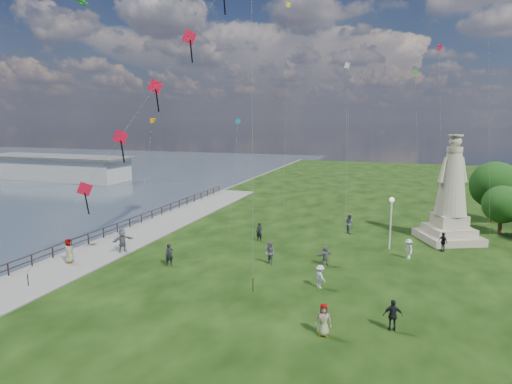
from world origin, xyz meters
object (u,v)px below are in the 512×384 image
(person_0, at_px, (169,255))
(person_1, at_px, (270,253))
(person_9, at_px, (443,242))
(person_11, at_px, (325,255))
(pier_pavilion, at_px, (56,167))
(person_3, at_px, (393,315))
(person_7, at_px, (350,224))
(person_10, at_px, (69,252))
(person_4, at_px, (323,320))
(lamppost, at_px, (391,212))
(person_2, at_px, (320,276))
(statue, at_px, (451,202))
(person_6, at_px, (259,232))
(person_5, at_px, (122,242))
(person_8, at_px, (409,249))

(person_0, distance_m, person_1, 7.45)
(person_9, distance_m, person_11, 10.78)
(pier_pavilion, relative_size, person_3, 17.96)
(pier_pavilion, height_order, person_7, pier_pavilion)
(person_10, bearing_deg, person_4, -127.67)
(lamppost, xyz_separation_m, person_2, (-3.99, -10.15, -2.42))
(person_1, bearing_deg, person_3, -10.82)
(statue, relative_size, person_4, 5.65)
(statue, bearing_deg, person_10, -173.84)
(statue, xyz_separation_m, person_0, (-20.22, -13.88, -2.73))
(pier_pavilion, relative_size, lamppost, 6.80)
(person_0, bearing_deg, person_6, 17.65)
(person_1, distance_m, person_3, 11.79)
(person_1, distance_m, person_9, 14.71)
(person_1, bearing_deg, person_11, 46.41)
(person_1, xyz_separation_m, person_7, (4.60, 10.94, 0.08))
(lamppost, xyz_separation_m, person_0, (-15.34, -9.56, -2.35))
(person_6, bearing_deg, pier_pavilion, 158.45)
(pier_pavilion, distance_m, person_3, 73.67)
(person_3, relative_size, person_6, 1.01)
(person_9, bearing_deg, statue, 131.46)
(person_6, bearing_deg, person_0, -108.95)
(person_9, bearing_deg, lamppost, -116.02)
(person_6, bearing_deg, person_10, -130.03)
(person_3, height_order, person_4, person_3)
(person_6, bearing_deg, person_9, 15.58)
(person_1, height_order, person_4, person_1)
(person_0, relative_size, person_9, 1.04)
(person_5, relative_size, person_11, 1.28)
(lamppost, distance_m, person_1, 11.10)
(person_5, height_order, person_7, person_5)
(person_3, height_order, person_9, person_3)
(person_7, bearing_deg, person_5, 89.35)
(statue, distance_m, person_8, 7.86)
(lamppost, bearing_deg, statue, 41.50)
(pier_pavilion, bearing_deg, person_11, -30.19)
(person_1, relative_size, person_5, 0.90)
(pier_pavilion, height_order, person_6, pier_pavilion)
(statue, xyz_separation_m, person_6, (-15.96, -5.53, -2.73))
(person_6, bearing_deg, person_11, -26.10)
(person_2, distance_m, person_11, 4.44)
(lamppost, bearing_deg, person_9, 10.86)
(person_10, bearing_deg, statue, -84.66)
(person_8, height_order, person_10, person_10)
(person_8, bearing_deg, person_1, -88.56)
(person_9, bearing_deg, person_5, -106.92)
(person_7, bearing_deg, person_8, -176.70)
(person_1, xyz_separation_m, person_4, (5.66, -9.31, -0.03))
(person_4, xyz_separation_m, person_7, (-1.06, 20.25, 0.11))
(lamppost, height_order, person_1, lamppost)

